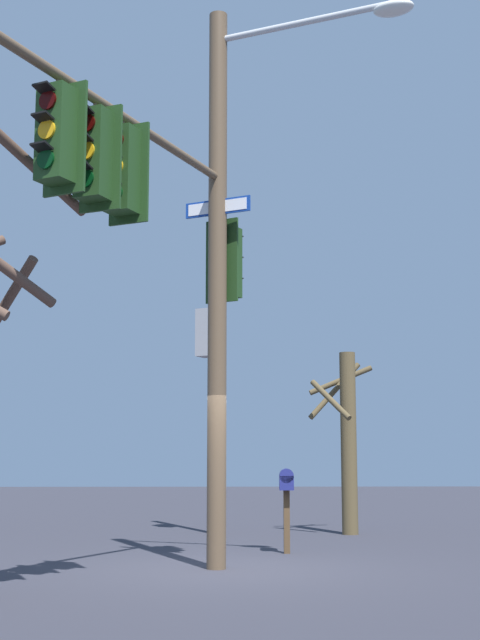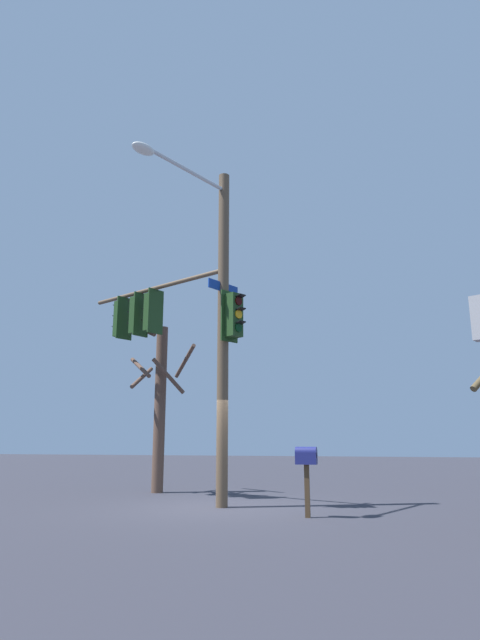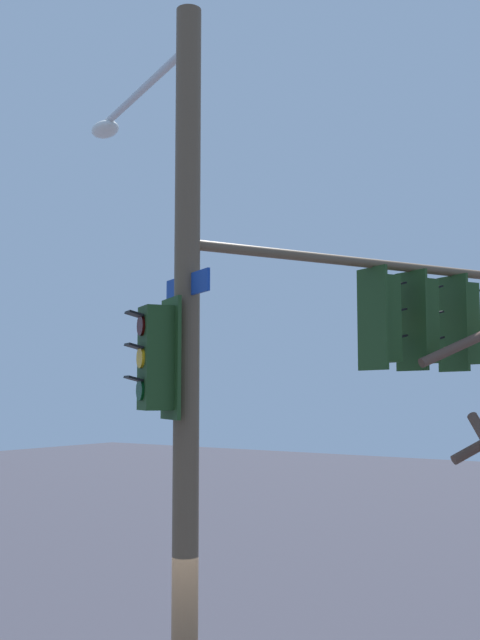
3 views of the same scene
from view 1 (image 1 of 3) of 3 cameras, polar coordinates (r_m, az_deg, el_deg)
name	(u,v)px [view 1 (image 1 of 3)]	position (r m, az deg, el deg)	size (l,w,h in m)	color
ground_plane	(222,570)	(13.40, -1.13, -15.52)	(80.00, 80.00, 0.00)	#2E2E37
main_signal_pole_assembly	(188,221)	(12.70, -3.32, 6.24)	(5.26, 5.43, 8.54)	brown
secondary_pole_assembly	(211,364)	(19.81, -1.85, -2.80)	(0.50, 0.64, 6.62)	brown
mailbox	(286,486)	(15.57, 2.96, -10.48)	(0.26, 0.45, 1.41)	#4C3823
bare_tree_corner	(347,435)	(19.61, 6.78, -7.26)	(1.51, 1.66, 3.86)	brown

